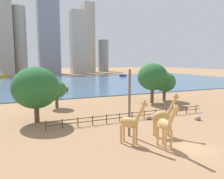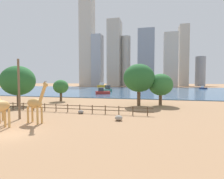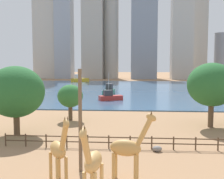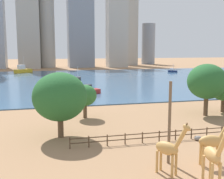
{
  "view_description": "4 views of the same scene",
  "coord_description": "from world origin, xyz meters",
  "px_view_note": "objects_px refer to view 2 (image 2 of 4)",
  "views": [
    {
      "loc": [
        -16.05,
        -16.24,
        8.81
      ],
      "look_at": [
        1.92,
        24.99,
        3.03
      ],
      "focal_mm": 35.0,
      "sensor_mm": 36.0,
      "label": 1
    },
    {
      "loc": [
        13.09,
        -13.39,
        5.08
      ],
      "look_at": [
        1.49,
        34.47,
        2.57
      ],
      "focal_mm": 28.0,
      "sensor_mm": 36.0,
      "label": 2
    },
    {
      "loc": [
        -0.18,
        -14.89,
        8.26
      ],
      "look_at": [
        -3.94,
        35.37,
        3.7
      ],
      "focal_mm": 45.0,
      "sensor_mm": 36.0,
      "label": 3
    },
    {
      "loc": [
        -15.49,
        -17.69,
        10.92
      ],
      "look_at": [
        -2.25,
        36.6,
        2.69
      ],
      "focal_mm": 45.0,
      "sensor_mm": 36.0,
      "label": 4
    }
  ],
  "objects_px": {
    "utility_pole": "(19,89)",
    "boat_barge": "(103,86)",
    "tree_left_large": "(18,81)",
    "tree_center_broad": "(61,87)",
    "giraffe_young": "(36,103)",
    "tree_left_small": "(139,78)",
    "boulder_by_pole": "(119,118)",
    "boat_ferry": "(107,90)",
    "boat_tug": "(102,92)",
    "boulder_near_fence": "(81,112)",
    "tree_right_tall": "(161,85)",
    "boat_sailboat": "(203,88)"
  },
  "relations": [
    {
      "from": "boat_ferry",
      "to": "boat_sailboat",
      "type": "distance_m",
      "value": 62.19
    },
    {
      "from": "giraffe_young",
      "to": "boulder_by_pole",
      "type": "distance_m",
      "value": 10.18
    },
    {
      "from": "utility_pole",
      "to": "boat_barge",
      "type": "relative_size",
      "value": 1.02
    },
    {
      "from": "tree_left_small",
      "to": "boat_tug",
      "type": "distance_m",
      "value": 29.7
    },
    {
      "from": "utility_pole",
      "to": "tree_left_small",
      "type": "relative_size",
      "value": 0.94
    },
    {
      "from": "giraffe_young",
      "to": "tree_left_large",
      "type": "relative_size",
      "value": 0.63
    },
    {
      "from": "tree_right_tall",
      "to": "boat_barge",
      "type": "relative_size",
      "value": 0.84
    },
    {
      "from": "boulder_by_pole",
      "to": "boat_barge",
      "type": "xyz_separation_m",
      "value": [
        -33.22,
        103.49,
        1.06
      ]
    },
    {
      "from": "tree_left_small",
      "to": "boat_tug",
      "type": "height_order",
      "value": "tree_left_small"
    },
    {
      "from": "tree_center_broad",
      "to": "giraffe_young",
      "type": "bearing_deg",
      "value": -67.18
    },
    {
      "from": "boat_sailboat",
      "to": "boulder_near_fence",
      "type": "bearing_deg",
      "value": -78.57
    },
    {
      "from": "utility_pole",
      "to": "boat_sailboat",
      "type": "relative_size",
      "value": 1.88
    },
    {
      "from": "tree_center_broad",
      "to": "boat_tug",
      "type": "xyz_separation_m",
      "value": [
        4.11,
        21.87,
        -2.58
      ]
    },
    {
      "from": "boulder_by_pole",
      "to": "boat_sailboat",
      "type": "distance_m",
      "value": 96.3
    },
    {
      "from": "utility_pole",
      "to": "boat_ferry",
      "type": "relative_size",
      "value": 1.17
    },
    {
      "from": "boulder_by_pole",
      "to": "boulder_near_fence",
      "type": "bearing_deg",
      "value": 154.24
    },
    {
      "from": "boulder_by_pole",
      "to": "tree_left_large",
      "type": "relative_size",
      "value": 0.12
    },
    {
      "from": "boulder_near_fence",
      "to": "tree_center_broad",
      "type": "height_order",
      "value": "tree_center_broad"
    },
    {
      "from": "giraffe_young",
      "to": "boulder_near_fence",
      "type": "height_order",
      "value": "giraffe_young"
    },
    {
      "from": "giraffe_young",
      "to": "boat_tug",
      "type": "xyz_separation_m",
      "value": [
        -4.77,
        42.96,
        -1.42
      ]
    },
    {
      "from": "boulder_by_pole",
      "to": "boat_sailboat",
      "type": "xyz_separation_m",
      "value": [
        32.32,
        90.71,
        0.48
      ]
    },
    {
      "from": "boulder_near_fence",
      "to": "tree_center_broad",
      "type": "distance_m",
      "value": 18.54
    },
    {
      "from": "tree_right_tall",
      "to": "boat_tug",
      "type": "distance_m",
      "value": 30.75
    },
    {
      "from": "boulder_near_fence",
      "to": "tree_right_tall",
      "type": "height_order",
      "value": "tree_right_tall"
    },
    {
      "from": "boat_ferry",
      "to": "boat_tug",
      "type": "relative_size",
      "value": 1.22
    },
    {
      "from": "tree_right_tall",
      "to": "boat_ferry",
      "type": "height_order",
      "value": "tree_right_tall"
    },
    {
      "from": "boulder_near_fence",
      "to": "tree_left_small",
      "type": "bearing_deg",
      "value": 54.32
    },
    {
      "from": "utility_pole",
      "to": "tree_left_small",
      "type": "bearing_deg",
      "value": 49.05
    },
    {
      "from": "giraffe_young",
      "to": "boulder_near_fence",
      "type": "relative_size",
      "value": 5.63
    },
    {
      "from": "utility_pole",
      "to": "boulder_near_fence",
      "type": "distance_m",
      "value": 9.09
    },
    {
      "from": "utility_pole",
      "to": "boat_sailboat",
      "type": "xyz_separation_m",
      "value": [
        45.23,
        92.93,
        -3.14
      ]
    },
    {
      "from": "giraffe_young",
      "to": "tree_left_small",
      "type": "xyz_separation_m",
      "value": [
        10.54,
        17.92,
        3.2
      ]
    },
    {
      "from": "tree_right_tall",
      "to": "boat_barge",
      "type": "bearing_deg",
      "value": 113.87
    },
    {
      "from": "tree_left_small",
      "to": "boat_ferry",
      "type": "height_order",
      "value": "tree_left_small"
    },
    {
      "from": "boat_barge",
      "to": "boat_ferry",
      "type": "bearing_deg",
      "value": -114.61
    },
    {
      "from": "tree_left_large",
      "to": "tree_right_tall",
      "type": "distance_m",
      "value": 29.04
    },
    {
      "from": "tree_right_tall",
      "to": "boat_barge",
      "type": "xyz_separation_m",
      "value": [
        -38.84,
        87.75,
        -2.83
      ]
    },
    {
      "from": "tree_center_broad",
      "to": "boat_ferry",
      "type": "relative_size",
      "value": 0.78
    },
    {
      "from": "boulder_by_pole",
      "to": "boat_ferry",
      "type": "distance_m",
      "value": 52.89
    },
    {
      "from": "tree_left_large",
      "to": "boat_tug",
      "type": "relative_size",
      "value": 1.45
    },
    {
      "from": "utility_pole",
      "to": "boat_tug",
      "type": "distance_m",
      "value": 41.54
    },
    {
      "from": "tree_left_large",
      "to": "boat_barge",
      "type": "xyz_separation_m",
      "value": [
        -10.77,
        95.17,
        -3.67
      ]
    },
    {
      "from": "giraffe_young",
      "to": "boat_barge",
      "type": "bearing_deg",
      "value": 114.05
    },
    {
      "from": "boulder_by_pole",
      "to": "tree_left_large",
      "type": "height_order",
      "value": "tree_left_large"
    },
    {
      "from": "tree_center_broad",
      "to": "tree_left_small",
      "type": "bearing_deg",
      "value": -9.25
    },
    {
      "from": "utility_pole",
      "to": "boat_tug",
      "type": "xyz_separation_m",
      "value": [
        -1.09,
        41.42,
        -2.98
      ]
    },
    {
      "from": "boulder_near_fence",
      "to": "tree_center_broad",
      "type": "relative_size",
      "value": 0.17
    },
    {
      "from": "boulder_near_fence",
      "to": "boat_ferry",
      "type": "relative_size",
      "value": 0.13
    },
    {
      "from": "boulder_near_fence",
      "to": "boulder_by_pole",
      "type": "distance_m",
      "value": 7.31
    },
    {
      "from": "boulder_near_fence",
      "to": "tree_left_large",
      "type": "relative_size",
      "value": 0.11
    }
  ]
}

